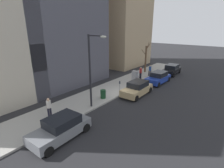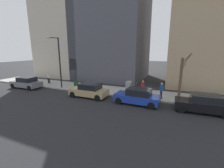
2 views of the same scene
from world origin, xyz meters
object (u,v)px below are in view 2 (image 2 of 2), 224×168
(bare_tree, at_px, (181,76))
(office_tower_right, at_px, (70,36))
(streetlamp, at_px, (58,59))
(office_block_center, at_px, (113,20))
(parked_car_black, at_px, (203,104))
(pedestrian_near_meter, at_px, (161,90))
(parked_car_grey, at_px, (26,83))
(utility_box, at_px, (129,88))
(trash_bin, at_px, (76,85))
(parking_meter, at_px, (89,84))
(parked_car_blue, at_px, (137,96))
(parked_car_tan, at_px, (89,90))
(pedestrian_midblock, at_px, (143,87))
(pedestrian_far_corner, at_px, (49,77))

(bare_tree, relative_size, office_tower_right, 0.30)
(streetlamp, relative_size, office_block_center, 0.32)
(parked_car_black, relative_size, pedestrian_near_meter, 2.55)
(parked_car_grey, bearing_deg, office_tower_right, 5.45)
(parked_car_grey, xyz_separation_m, pedestrian_near_meter, (2.00, -17.44, 0.35))
(parked_car_grey, xyz_separation_m, office_block_center, (12.30, -7.74, 9.54))
(streetlamp, bearing_deg, parked_car_black, -94.85)
(utility_box, bearing_deg, office_tower_right, 58.85)
(trash_bin, bearing_deg, parking_meter, -100.98)
(parked_car_blue, xyz_separation_m, streetlamp, (1.57, 10.85, 3.28))
(trash_bin, bearing_deg, parked_car_black, -98.02)
(parking_meter, relative_size, utility_box, 0.94)
(office_block_center, bearing_deg, parked_car_tan, -169.60)
(pedestrian_near_meter, relative_size, pedestrian_midblock, 1.00)
(parking_meter, relative_size, office_block_center, 0.07)
(trash_bin, bearing_deg, pedestrian_midblock, -87.02)
(parked_car_black, height_order, streetlamp, streetlamp)
(parked_car_black, bearing_deg, utility_box, 70.15)
(pedestrian_midblock, bearing_deg, bare_tree, 135.81)
(utility_box, relative_size, pedestrian_midblock, 0.86)
(parked_car_black, bearing_deg, pedestrian_near_meter, 58.90)
(pedestrian_near_meter, distance_m, office_tower_right, 22.16)
(bare_tree, distance_m, pedestrian_far_corner, 18.22)
(trash_bin, bearing_deg, parked_car_blue, -104.08)
(parked_car_blue, distance_m, parked_car_grey, 15.45)
(parking_meter, distance_m, pedestrian_far_corner, 8.10)
(parked_car_tan, bearing_deg, parking_meter, 30.60)
(trash_bin, distance_m, pedestrian_far_corner, 5.76)
(office_tower_right, bearing_deg, parked_car_tan, -135.69)
(parked_car_blue, bearing_deg, pedestrian_near_meter, -40.05)
(parked_car_blue, bearing_deg, parked_car_grey, 91.39)
(parked_car_tan, xyz_separation_m, pedestrian_near_meter, (2.11, -7.43, 0.35))
(parked_car_blue, relative_size, pedestrian_midblock, 2.57)
(office_block_center, xyz_separation_m, office_tower_right, (-0.72, 9.13, -2.51))
(parked_car_tan, xyz_separation_m, pedestrian_midblock, (2.56, -5.39, 0.35))
(parked_car_black, distance_m, utility_box, 7.55)
(streetlamp, height_order, pedestrian_far_corner, streetlamp)
(utility_box, bearing_deg, parking_meter, 100.12)
(parked_car_tan, relative_size, pedestrian_near_meter, 2.53)
(parked_car_grey, xyz_separation_m, bare_tree, (3.70, -19.22, 1.62))
(pedestrian_midblock, height_order, pedestrian_far_corner, same)
(trash_bin, height_order, office_tower_right, office_tower_right)
(utility_box, relative_size, office_tower_right, 0.09)
(parked_car_black, distance_m, office_tower_right, 26.13)
(parked_car_grey, height_order, trash_bin, parked_car_grey)
(streetlamp, distance_m, office_block_center, 12.97)
(parked_car_grey, xyz_separation_m, office_tower_right, (11.57, 1.39, 7.03))
(utility_box, distance_m, pedestrian_near_meter, 3.68)
(parked_car_black, relative_size, parked_car_tan, 1.01)
(parking_meter, height_order, pedestrian_far_corner, pedestrian_far_corner)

